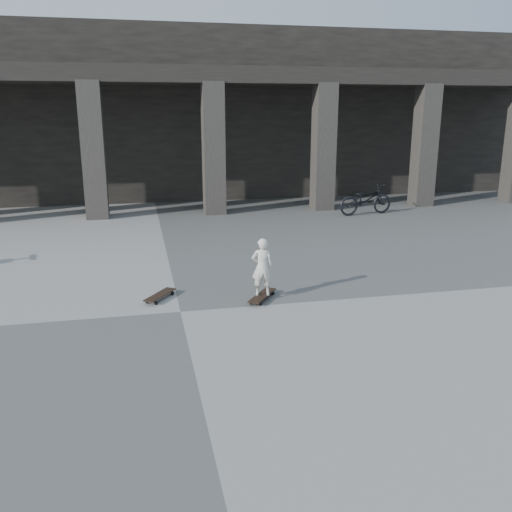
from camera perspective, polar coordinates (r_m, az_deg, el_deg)
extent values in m
plane|color=#535350|center=(8.94, -7.96, -5.84)|extent=(90.00, 90.00, 0.00)
cube|color=black|center=(22.35, -11.28, 14.39)|extent=(28.00, 6.00, 6.00)
cube|color=black|center=(17.98, -11.11, 18.12)|extent=(28.00, 2.80, 0.50)
cube|color=#2F2C27|center=(16.93, -16.76, 10.51)|extent=(0.65, 0.65, 4.00)
cube|color=#2F2C27|center=(17.05, -4.50, 11.12)|extent=(0.65, 0.65, 4.00)
cube|color=#2F2C27|center=(17.89, 7.13, 11.24)|extent=(0.65, 0.65, 4.00)
cube|color=#2F2C27|center=(19.37, 17.33, 10.98)|extent=(0.65, 0.65, 4.00)
cube|color=black|center=(9.39, 0.66, -4.16)|extent=(0.65, 0.81, 0.02)
cube|color=#B2B2B7|center=(9.66, 1.32, -3.82)|extent=(0.17, 0.14, 0.03)
cube|color=#B2B2B7|center=(9.14, -0.04, -4.94)|extent=(0.17, 0.14, 0.03)
cylinder|color=black|center=(9.70, 0.83, -3.81)|extent=(0.06, 0.07, 0.06)
cylinder|color=black|center=(9.64, 1.81, -3.94)|extent=(0.06, 0.07, 0.06)
cylinder|color=black|center=(9.18, -0.56, -4.92)|extent=(0.06, 0.07, 0.06)
cylinder|color=black|center=(9.11, 0.47, -5.07)|extent=(0.06, 0.07, 0.06)
cube|color=black|center=(9.55, -10.08, -4.03)|extent=(0.60, 0.74, 0.02)
cube|color=#B2B2B7|center=(9.78, -9.23, -3.77)|extent=(0.17, 0.14, 0.03)
cube|color=#B2B2B7|center=(9.35, -10.94, -4.74)|extent=(0.17, 0.14, 0.03)
cylinder|color=black|center=(9.83, -9.66, -3.76)|extent=(0.06, 0.07, 0.07)
cylinder|color=black|center=(9.74, -8.79, -3.89)|extent=(0.06, 0.07, 0.07)
cylinder|color=black|center=(9.40, -11.38, -4.72)|extent=(0.06, 0.07, 0.07)
cylinder|color=black|center=(9.31, -10.49, -4.88)|extent=(0.06, 0.07, 0.07)
imported|color=beige|center=(9.23, 0.67, -1.16)|extent=(0.40, 0.30, 1.01)
imported|color=black|center=(17.33, 11.47, 5.86)|extent=(1.89, 0.91, 0.95)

